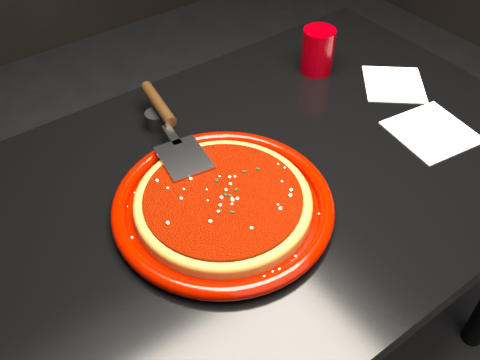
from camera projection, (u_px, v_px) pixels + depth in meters
name	position (u px, v px, depth m)	size (l,w,h in m)	color
floor	(261.00, 353.00, 1.59)	(4.00, 4.00, 0.01)	black
table	(265.00, 278.00, 1.32)	(1.20, 0.80, 0.75)	black
plate	(223.00, 205.00, 0.96)	(0.40, 0.40, 0.03)	#700600
pizza_crust	(223.00, 203.00, 0.96)	(0.32, 0.32, 0.02)	brown
pizza_crust_rim	(223.00, 200.00, 0.96)	(0.32, 0.32, 0.02)	brown
pizza_sauce	(223.00, 198.00, 0.95)	(0.28, 0.28, 0.01)	#6B0C00
parmesan_dusting	(223.00, 195.00, 0.95)	(0.28, 0.28, 0.01)	#F7EEBE
basil_flecks	(223.00, 195.00, 0.95)	(0.25, 0.25, 0.00)	black
pizza_server	(171.00, 126.00, 1.07)	(0.10, 0.36, 0.03)	#B9BCC1
cup	(318.00, 51.00, 1.27)	(0.08, 0.08, 0.11)	#7C0006
napkin_a	(432.00, 132.00, 1.13)	(0.16, 0.16, 0.00)	white
napkin_b	(394.00, 84.00, 1.26)	(0.13, 0.14, 0.00)	white
ramekin	(156.00, 120.00, 1.14)	(0.05, 0.05, 0.04)	black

